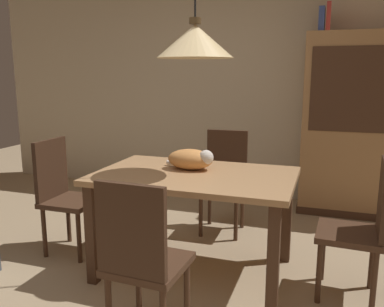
{
  "coord_description": "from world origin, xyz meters",
  "views": [
    {
      "loc": [
        1.03,
        -2.09,
        1.45
      ],
      "look_at": [
        0.06,
        0.77,
        0.85
      ],
      "focal_mm": 37.9,
      "sensor_mm": 36.0,
      "label": 1
    }
  ],
  "objects_px": {
    "book_blue_wide": "(322,20)",
    "dining_table": "(195,187)",
    "pendant_lamp": "(195,41)",
    "chair_near_front": "(141,256)",
    "chair_right_side": "(363,224)",
    "cat_sleeping": "(192,159)",
    "chair_far_back": "(224,176)",
    "book_red_tall": "(329,18)",
    "hutch_bookcase": "(359,129)",
    "chair_left_side": "(63,191)"
  },
  "relations": [
    {
      "from": "book_blue_wide",
      "to": "dining_table",
      "type": "bearing_deg",
      "value": -113.21
    },
    {
      "from": "dining_table",
      "to": "pendant_lamp",
      "type": "distance_m",
      "value": 1.01
    },
    {
      "from": "chair_near_front",
      "to": "dining_table",
      "type": "bearing_deg",
      "value": 89.77
    },
    {
      "from": "chair_right_side",
      "to": "cat_sleeping",
      "type": "distance_m",
      "value": 1.24
    },
    {
      "from": "chair_far_back",
      "to": "pendant_lamp",
      "type": "bearing_deg",
      "value": -89.84
    },
    {
      "from": "dining_table",
      "to": "pendant_lamp",
      "type": "relative_size",
      "value": 1.08
    },
    {
      "from": "pendant_lamp",
      "to": "book_red_tall",
      "type": "distance_m",
      "value": 1.96
    },
    {
      "from": "chair_far_back",
      "to": "book_blue_wide",
      "type": "height_order",
      "value": "book_blue_wide"
    },
    {
      "from": "chair_near_front",
      "to": "chair_right_side",
      "type": "distance_m",
      "value": 1.43
    },
    {
      "from": "chair_right_side",
      "to": "book_red_tall",
      "type": "bearing_deg",
      "value": 100.13
    },
    {
      "from": "cat_sleeping",
      "to": "hutch_bookcase",
      "type": "distance_m",
      "value": 2.06
    },
    {
      "from": "chair_far_back",
      "to": "hutch_bookcase",
      "type": "bearing_deg",
      "value": 36.56
    },
    {
      "from": "chair_left_side",
      "to": "chair_right_side",
      "type": "bearing_deg",
      "value": -0.09
    },
    {
      "from": "chair_left_side",
      "to": "book_red_tall",
      "type": "xyz_separation_m",
      "value": [
        1.94,
        1.75,
        1.48
      ]
    },
    {
      "from": "chair_right_side",
      "to": "hutch_bookcase",
      "type": "bearing_deg",
      "value": 88.52
    },
    {
      "from": "book_blue_wide",
      "to": "chair_far_back",
      "type": "bearing_deg",
      "value": -130.79
    },
    {
      "from": "dining_table",
      "to": "book_blue_wide",
      "type": "xyz_separation_m",
      "value": [
        0.75,
        1.75,
        1.32
      ]
    },
    {
      "from": "pendant_lamp",
      "to": "hutch_bookcase",
      "type": "bearing_deg",
      "value": 56.16
    },
    {
      "from": "dining_table",
      "to": "chair_far_back",
      "type": "relative_size",
      "value": 1.51
    },
    {
      "from": "chair_far_back",
      "to": "book_red_tall",
      "type": "bearing_deg",
      "value": 46.92
    },
    {
      "from": "chair_near_front",
      "to": "book_red_tall",
      "type": "height_order",
      "value": "book_red_tall"
    },
    {
      "from": "hutch_bookcase",
      "to": "book_red_tall",
      "type": "height_order",
      "value": "book_red_tall"
    },
    {
      "from": "dining_table",
      "to": "chair_near_front",
      "type": "distance_m",
      "value": 0.89
    },
    {
      "from": "pendant_lamp",
      "to": "chair_near_front",
      "type": "bearing_deg",
      "value": -90.23
    },
    {
      "from": "chair_right_side",
      "to": "cat_sleeping",
      "type": "height_order",
      "value": "chair_right_side"
    },
    {
      "from": "book_blue_wide",
      "to": "book_red_tall",
      "type": "xyz_separation_m",
      "value": [
        0.06,
        0.0,
        0.02
      ]
    },
    {
      "from": "chair_right_side",
      "to": "hutch_bookcase",
      "type": "height_order",
      "value": "hutch_bookcase"
    },
    {
      "from": "book_blue_wide",
      "to": "book_red_tall",
      "type": "height_order",
      "value": "book_red_tall"
    },
    {
      "from": "chair_near_front",
      "to": "cat_sleeping",
      "type": "distance_m",
      "value": 1.04
    },
    {
      "from": "chair_left_side",
      "to": "chair_far_back",
      "type": "xyz_separation_m",
      "value": [
        1.13,
        0.88,
        0.0
      ]
    },
    {
      "from": "chair_right_side",
      "to": "hutch_bookcase",
      "type": "relative_size",
      "value": 0.5
    },
    {
      "from": "dining_table",
      "to": "book_blue_wide",
      "type": "height_order",
      "value": "book_blue_wide"
    },
    {
      "from": "chair_near_front",
      "to": "chair_far_back",
      "type": "bearing_deg",
      "value": 89.97
    },
    {
      "from": "pendant_lamp",
      "to": "cat_sleeping",
      "type": "bearing_deg",
      "value": 119.66
    },
    {
      "from": "hutch_bookcase",
      "to": "chair_near_front",
      "type": "bearing_deg",
      "value": -114.12
    },
    {
      "from": "chair_left_side",
      "to": "pendant_lamp",
      "type": "bearing_deg",
      "value": 0.03
    },
    {
      "from": "hutch_bookcase",
      "to": "book_red_tall",
      "type": "relative_size",
      "value": 6.61
    },
    {
      "from": "chair_right_side",
      "to": "book_red_tall",
      "type": "height_order",
      "value": "book_red_tall"
    },
    {
      "from": "dining_table",
      "to": "pendant_lamp",
      "type": "height_order",
      "value": "pendant_lamp"
    },
    {
      "from": "chair_left_side",
      "to": "book_red_tall",
      "type": "bearing_deg",
      "value": 42.05
    },
    {
      "from": "chair_near_front",
      "to": "hutch_bookcase",
      "type": "distance_m",
      "value": 2.9
    },
    {
      "from": "chair_near_front",
      "to": "chair_far_back",
      "type": "relative_size",
      "value": 1.0
    },
    {
      "from": "chair_far_back",
      "to": "hutch_bookcase",
      "type": "relative_size",
      "value": 0.5
    },
    {
      "from": "book_red_tall",
      "to": "chair_left_side",
      "type": "bearing_deg",
      "value": -137.95
    },
    {
      "from": "cat_sleeping",
      "to": "hutch_bookcase",
      "type": "relative_size",
      "value": 0.21
    },
    {
      "from": "chair_left_side",
      "to": "book_blue_wide",
      "type": "bearing_deg",
      "value": 42.99
    },
    {
      "from": "chair_right_side",
      "to": "chair_far_back",
      "type": "height_order",
      "value": "same"
    },
    {
      "from": "chair_far_back",
      "to": "hutch_bookcase",
      "type": "xyz_separation_m",
      "value": [
        1.18,
        0.87,
        0.38
      ]
    },
    {
      "from": "pendant_lamp",
      "to": "chair_left_side",
      "type": "bearing_deg",
      "value": -179.97
    },
    {
      "from": "chair_near_front",
      "to": "chair_right_side",
      "type": "height_order",
      "value": "same"
    }
  ]
}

